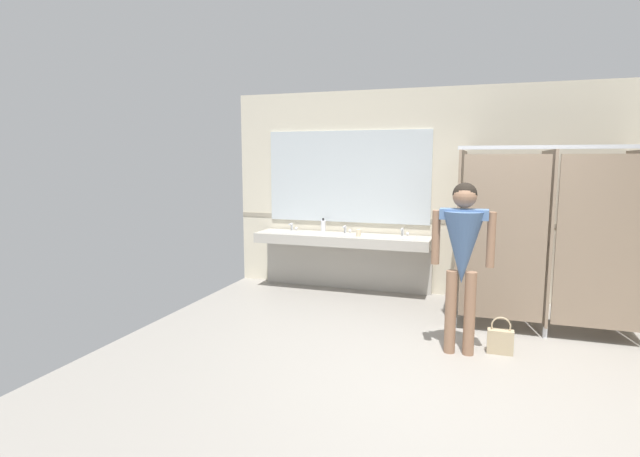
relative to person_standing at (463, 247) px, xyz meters
name	(u,v)px	position (x,y,z in m)	size (l,w,h in m)	color
ground_plane	(458,377)	(0.03, -0.46, -1.13)	(7.01, 5.81, 0.10)	gray
wall_back	(473,194)	(0.03, 2.21, 0.37)	(7.01, 0.12, 2.89)	beige
wall_back_tile_band	(472,223)	(0.03, 2.14, -0.03)	(7.01, 0.01, 0.06)	#9E937F
vanity_counter	(343,249)	(-1.75, 1.94, -0.46)	(2.53, 0.55, 0.95)	#B2ADA3
mirror_panel	(347,177)	(-1.75, 2.14, 0.58)	(2.43, 0.02, 1.34)	silver
bathroom_stalls	(546,233)	(0.86, 1.21, 0.00)	(1.96, 1.44, 2.06)	#84705B
person_standing	(463,247)	(0.00, 0.00, 0.00)	(0.59, 0.41, 1.70)	#8C664C
handbag	(500,340)	(0.39, 0.13, -0.94)	(0.25, 0.10, 0.38)	tan
soap_dispenser	(323,226)	(-2.09, 2.02, -0.15)	(0.07, 0.07, 0.21)	white
paper_cup	(358,233)	(-1.49, 1.78, -0.19)	(0.07, 0.07, 0.09)	beige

